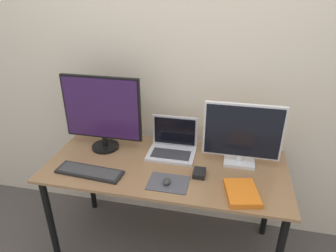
{
  "coord_description": "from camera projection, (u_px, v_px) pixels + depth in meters",
  "views": [
    {
      "loc": [
        0.35,
        -1.2,
        1.75
      ],
      "look_at": [
        0.0,
        0.38,
        0.96
      ],
      "focal_mm": 32.0,
      "sensor_mm": 36.0,
      "label": 1
    }
  ],
  "objects": [
    {
      "name": "wall_back",
      "position": [
        179.0,
        63.0,
        1.99
      ],
      "size": [
        7.0,
        0.05,
        2.5
      ],
      "color": "beige",
      "rests_on": "ground_plane"
    },
    {
      "name": "desk",
      "position": [
        166.0,
        176.0,
        1.91
      ],
      "size": [
        1.49,
        0.67,
        0.71
      ],
      "color": "olive",
      "rests_on": "ground_plane"
    },
    {
      "name": "monitor_left",
      "position": [
        102.0,
        112.0,
        1.94
      ],
      "size": [
        0.52,
        0.18,
        0.51
      ],
      "color": "black",
      "rests_on": "desk"
    },
    {
      "name": "monitor_right",
      "position": [
        242.0,
        134.0,
        1.8
      ],
      "size": [
        0.47,
        0.13,
        0.4
      ],
      "color": "silver",
      "rests_on": "desk"
    },
    {
      "name": "laptop",
      "position": [
        173.0,
        144.0,
        1.99
      ],
      "size": [
        0.31,
        0.23,
        0.23
      ],
      "color": "silver",
      "rests_on": "desk"
    },
    {
      "name": "keyboard",
      "position": [
        90.0,
        172.0,
        1.79
      ],
      "size": [
        0.41,
        0.15,
        0.02
      ],
      "color": "black",
      "rests_on": "desk"
    },
    {
      "name": "mousepad",
      "position": [
        168.0,
        183.0,
        1.7
      ],
      "size": [
        0.23,
        0.17,
        0.0
      ],
      "color": "#47474C",
      "rests_on": "desk"
    },
    {
      "name": "mouse",
      "position": [
        167.0,
        181.0,
        1.68
      ],
      "size": [
        0.04,
        0.06,
        0.03
      ],
      "color": "#333333",
      "rests_on": "mousepad"
    },
    {
      "name": "book",
      "position": [
        242.0,
        193.0,
        1.6
      ],
      "size": [
        0.21,
        0.25,
        0.03
      ],
      "color": "orange",
      "rests_on": "desk"
    },
    {
      "name": "power_brick",
      "position": [
        199.0,
        173.0,
        1.76
      ],
      "size": [
        0.07,
        0.1,
        0.03
      ],
      "color": "black",
      "rests_on": "desk"
    }
  ]
}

